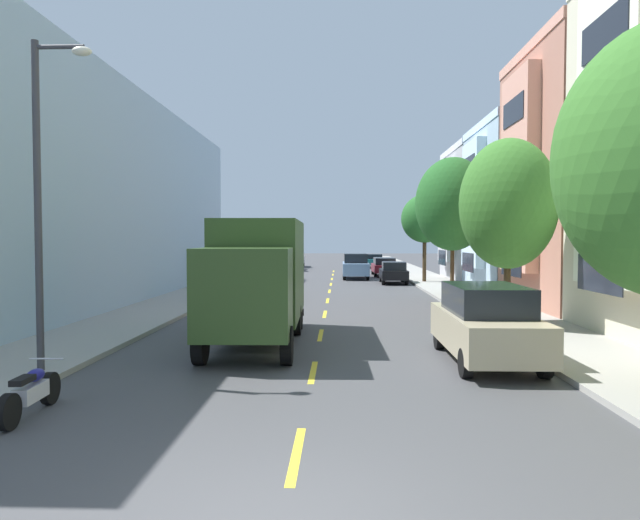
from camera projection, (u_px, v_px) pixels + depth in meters
ground_plane at (330, 287)px, 36.08m from camera, size 160.00×160.00×0.00m
sidewalk_left at (213, 288)px, 34.33m from camera, size 3.20×120.00×0.14m
sidewalk_right at (448, 289)px, 33.82m from camera, size 3.20×120.00×0.14m
lane_centerline_dashes at (329, 295)px, 30.58m from camera, size 0.14×47.20×0.01m
townhouse_fourth_powder_blue at (581, 211)px, 32.96m from camera, size 12.69×8.25×9.83m
townhouse_fifth_dove_grey at (539, 217)px, 41.39m from camera, size 13.71×8.25×9.75m
apartment_block_opposite at (33, 197)px, 26.39m from camera, size 10.00×36.00×10.07m
street_tree_second at (508, 204)px, 19.47m from camera, size 3.31×3.31×6.39m
street_tree_third at (453, 204)px, 29.07m from camera, size 3.83×3.83×7.11m
street_tree_farthest at (425, 219)px, 38.70m from camera, size 3.20×3.20×5.95m
street_lamp at (44, 182)px, 12.56m from camera, size 1.35×0.28×7.31m
delivery_box_truck at (259, 274)px, 16.91m from camera, size 2.56×7.60×3.63m
parked_suv_white at (261, 272)px, 34.92m from camera, size 2.06×4.85×1.93m
parked_sedan_teal at (374, 260)px, 59.88m from camera, size 1.93×4.55×1.43m
parked_pickup_silver at (294, 259)px, 60.64m from camera, size 2.06×5.32×1.73m
parked_sedan_forest at (240, 285)px, 28.15m from camera, size 1.84×4.52×1.43m
parked_hatchback_black at (393, 273)px, 38.65m from camera, size 1.79×4.02×1.50m
parked_sedan_red at (272, 270)px, 42.37m from camera, size 1.82×4.51×1.43m
parked_pickup_charcoal at (288, 262)px, 54.30m from camera, size 2.04×5.32×1.73m
parked_suv_champagne at (486, 323)px, 14.13m from camera, size 1.98×4.81×1.93m
parked_wagon_burgundy at (384, 266)px, 46.63m from camera, size 1.87×4.72×1.50m
moving_sky_sedan at (356, 266)px, 43.35m from camera, size 1.95×4.80×1.93m
parked_motorcycle at (31, 393)px, 9.84m from camera, size 0.62×2.05×0.90m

